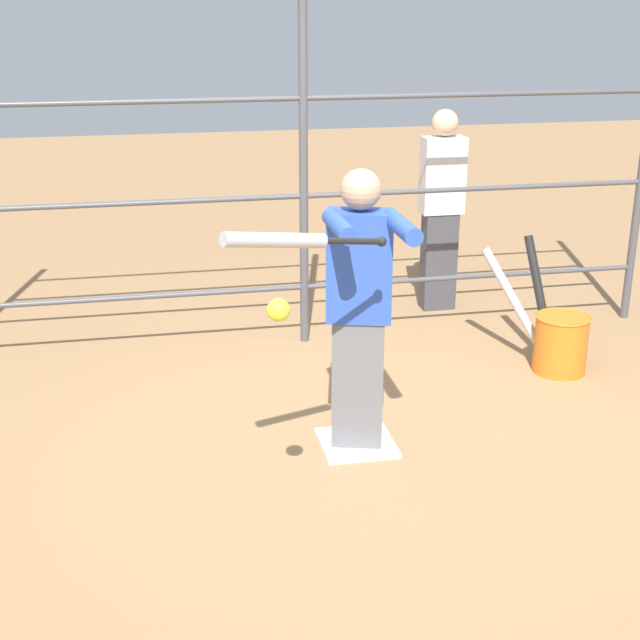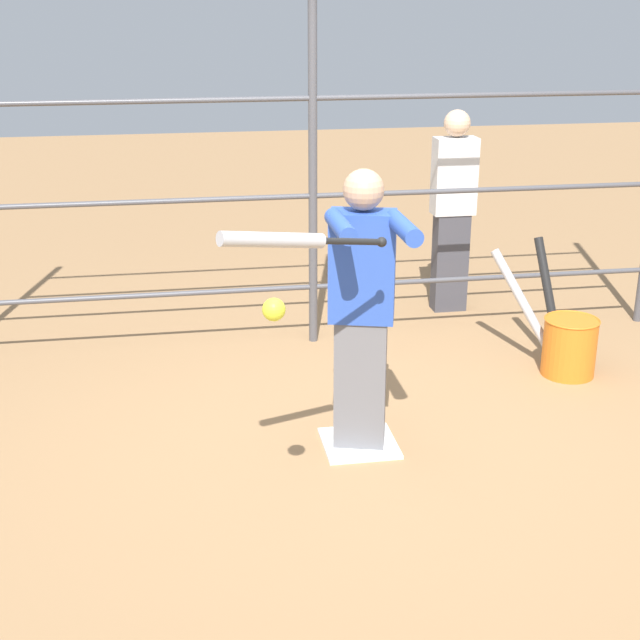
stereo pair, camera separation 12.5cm
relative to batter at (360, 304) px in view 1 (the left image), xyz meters
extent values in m
plane|color=#9E754C|center=(0.00, -0.02, -0.83)|extent=(24.00, 24.00, 0.00)
cube|color=white|center=(0.00, -0.02, -0.82)|extent=(0.40, 0.40, 0.02)
cylinder|color=#4C4C51|center=(0.00, -1.62, 0.55)|extent=(0.06, 0.06, 2.75)
cylinder|color=#4C4C51|center=(0.00, -1.62, -0.42)|extent=(5.00, 0.04, 0.04)
cylinder|color=#4C4C51|center=(0.00, -1.62, 0.23)|extent=(5.00, 0.04, 0.04)
cylinder|color=#4C4C51|center=(0.00, -1.62, 0.87)|extent=(5.00, 0.04, 0.04)
cube|color=slate|center=(0.00, -0.02, -0.46)|extent=(0.31, 0.24, 0.74)
cube|color=#2D51B7|center=(0.00, -0.02, 0.20)|extent=(0.38, 0.28, 0.58)
sphere|color=tan|center=(0.00, -0.02, 0.60)|extent=(0.21, 0.21, 0.21)
cylinder|color=#2D51B7|center=(-0.15, 0.23, 0.46)|extent=(0.09, 0.41, 0.09)
cylinder|color=#2D51B7|center=(0.15, 0.15, 0.46)|extent=(0.09, 0.41, 0.09)
sphere|color=black|center=(0.00, 0.39, 0.44)|extent=(0.05, 0.05, 0.05)
cylinder|color=black|center=(0.15, 0.46, 0.47)|extent=(0.32, 0.17, 0.09)
cylinder|color=#B2B2B7|center=(0.53, 0.64, 0.54)|extent=(0.49, 0.28, 0.15)
sphere|color=yellow|center=(0.56, 0.89, 0.31)|extent=(0.10, 0.10, 0.10)
cylinder|color=orange|center=(-1.54, -0.75, -0.64)|extent=(0.34, 0.34, 0.38)
torus|color=orange|center=(-1.54, -0.75, -0.45)|extent=(0.36, 0.36, 0.01)
cylinder|color=#B2B2B7|center=(-1.33, -1.00, -0.44)|extent=(0.41, 0.48, 0.72)
cylinder|color=black|center=(-1.49, -1.00, -0.40)|extent=(0.14, 0.43, 0.80)
cube|color=#3F3F47|center=(-1.16, -2.12, -0.44)|extent=(0.26, 0.16, 0.77)
cube|color=silver|center=(-1.16, -2.12, 0.23)|extent=(0.32, 0.18, 0.57)
sphere|color=beige|center=(-1.16, -2.12, 0.62)|extent=(0.20, 0.20, 0.20)
camera|label=1|loc=(1.06, 4.24, 1.51)|focal=50.00mm
camera|label=2|loc=(0.94, 4.26, 1.51)|focal=50.00mm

